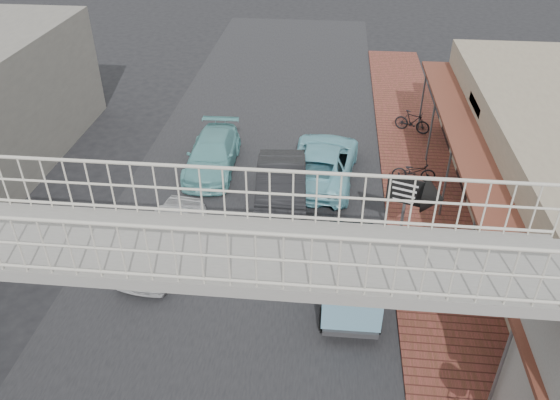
% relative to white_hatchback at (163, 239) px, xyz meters
% --- Properties ---
extents(ground, '(120.00, 120.00, 0.00)m').
position_rel_white_hatchback_xyz_m(ground, '(2.28, -1.79, -0.72)').
color(ground, black).
rests_on(ground, ground).
extents(road_strip, '(10.00, 60.00, 0.01)m').
position_rel_white_hatchback_xyz_m(road_strip, '(2.28, -1.79, -0.72)').
color(road_strip, black).
rests_on(road_strip, ground).
extents(sidewalk, '(3.00, 40.00, 0.10)m').
position_rel_white_hatchback_xyz_m(sidewalk, '(8.78, 1.21, -0.67)').
color(sidewalk, brown).
rests_on(sidewalk, ground).
extents(footbridge, '(16.40, 2.40, 6.34)m').
position_rel_white_hatchback_xyz_m(footbridge, '(2.28, -5.79, 2.45)').
color(footbridge, gray).
rests_on(footbridge, ground).
extents(white_hatchback, '(2.25, 4.44, 1.45)m').
position_rel_white_hatchback_xyz_m(white_hatchback, '(0.00, 0.00, 0.00)').
color(white_hatchback, silver).
rests_on(white_hatchback, ground).
extents(dark_sedan, '(2.16, 5.15, 1.66)m').
position_rel_white_hatchback_xyz_m(dark_sedan, '(3.47, 3.08, 0.10)').
color(dark_sedan, black).
rests_on(dark_sedan, ground).
extents(angkot_curb, '(3.00, 5.55, 1.48)m').
position_rel_white_hatchback_xyz_m(angkot_curb, '(4.89, 5.47, 0.02)').
color(angkot_curb, '#7DCAD9').
rests_on(angkot_curb, ground).
extents(angkot_far, '(1.97, 4.65, 1.34)m').
position_rel_white_hatchback_xyz_m(angkot_far, '(0.40, 5.77, -0.05)').
color(angkot_far, '#67B1B4').
rests_on(angkot_far, ground).
extents(angkot_van, '(1.70, 3.64, 1.78)m').
position_rel_white_hatchback_xyz_m(angkot_van, '(5.91, -1.38, 0.40)').
color(angkot_van, black).
rests_on(angkot_van, ground).
extents(motorcycle_near, '(1.69, 0.61, 0.88)m').
position_rel_white_hatchback_xyz_m(motorcycle_near, '(8.45, 5.43, -0.18)').
color(motorcycle_near, black).
rests_on(motorcycle_near, sidewalk).
extents(motorcycle_far, '(1.70, 1.13, 1.00)m').
position_rel_white_hatchback_xyz_m(motorcycle_far, '(8.82, 9.84, -0.13)').
color(motorcycle_far, black).
rests_on(motorcycle_far, sidewalk).
extents(arrow_sign, '(1.81, 1.21, 2.99)m').
position_rel_white_hatchback_xyz_m(arrow_sign, '(8.17, 0.50, 1.79)').
color(arrow_sign, '#59595B').
rests_on(arrow_sign, sidewalk).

